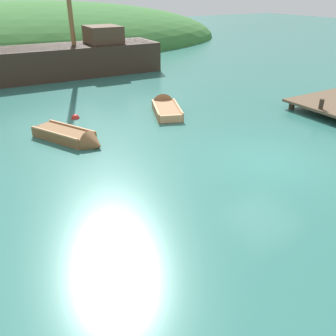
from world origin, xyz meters
TOP-DOWN VIEW (x-y plane):
  - ground_plane at (0.00, 0.00)m, footprint 120.00×120.00m
  - shore_hill at (-2.14, 32.72)m, footprint 45.66×23.72m
  - sailing_ship at (-3.61, 16.79)m, footprint 18.66×4.13m
  - rowboat_near_dock at (-5.27, 5.11)m, footprint 2.32×3.30m
  - rowboat_outer_left at (-0.28, 6.53)m, footprint 2.15×3.25m
  - buoy_red at (-4.34, 7.72)m, footprint 0.38×0.38m

SIDE VIEW (x-z plane):
  - ground_plane at x=0.00m, z-range 0.00..0.00m
  - shore_hill at x=-2.14m, z-range -4.26..4.26m
  - buoy_red at x=-4.34m, z-range -0.19..0.19m
  - rowboat_outer_left at x=-0.28m, z-range -0.42..0.66m
  - rowboat_near_dock at x=-5.27m, z-range -0.33..0.60m
  - sailing_ship at x=-3.61m, z-range -5.54..7.01m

